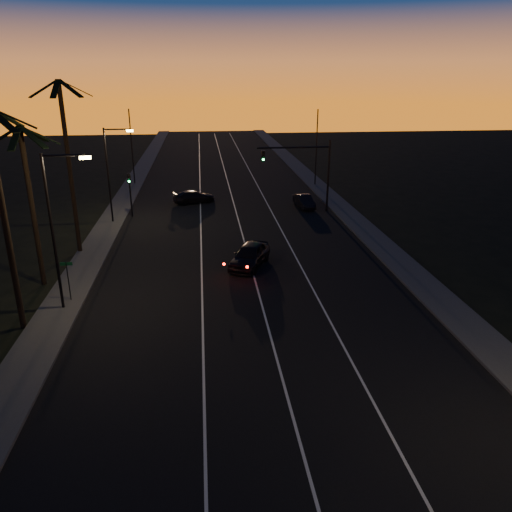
{
  "coord_description": "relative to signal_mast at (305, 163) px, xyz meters",
  "views": [
    {
      "loc": [
        -2.75,
        -7.14,
        12.86
      ],
      "look_at": [
        0.24,
        20.13,
        2.81
      ],
      "focal_mm": 35.0,
      "sensor_mm": 36.0,
      "label": 1
    }
  ],
  "objects": [
    {
      "name": "far_pole_left",
      "position": [
        -18.14,
        15.01,
        -0.28
      ],
      "size": [
        0.14,
        0.14,
        9.0
      ],
      "primitive_type": "cylinder",
      "color": "black",
      "rests_on": "ground"
    },
    {
      "name": "right_car",
      "position": [
        0.4,
        1.59,
        -4.13
      ],
      "size": [
        1.77,
        4.01,
        1.28
      ],
      "color": "black",
      "rests_on": "road"
    },
    {
      "name": "streetlight_left_far",
      "position": [
        -17.82,
        -1.99,
        0.28
      ],
      "size": [
        2.55,
        0.26,
        8.5
      ],
      "color": "black",
      "rests_on": "ground"
    },
    {
      "name": "lane_stripe_left",
      "position": [
        -10.14,
        -9.99,
        -4.76
      ],
      "size": [
        0.12,
        160.0,
        0.01
      ],
      "primitive_type": "cube",
      "color": "silver",
      "rests_on": "road"
    },
    {
      "name": "far_pole_right",
      "position": [
        3.86,
        12.01,
        -0.28
      ],
      "size": [
        0.14,
        0.14,
        9.0
      ],
      "primitive_type": "cylinder",
      "color": "black",
      "rests_on": "ground"
    },
    {
      "name": "lane_stripe_mid",
      "position": [
        -6.64,
        -9.99,
        -4.76
      ],
      "size": [
        0.12,
        160.0,
        0.01
      ],
      "primitive_type": "cube",
      "color": "silver",
      "rests_on": "road"
    },
    {
      "name": "street_sign",
      "position": [
        -17.94,
        -18.99,
        -3.13
      ],
      "size": [
        0.7,
        0.06,
        2.6
      ],
      "color": "black",
      "rests_on": "ground"
    },
    {
      "name": "road",
      "position": [
        -7.14,
        -9.99,
        -4.78
      ],
      "size": [
        20.0,
        170.0,
        0.01
      ],
      "primitive_type": "cube",
      "color": "black",
      "rests_on": "ground"
    },
    {
      "name": "signal_mast",
      "position": [
        0.0,
        0.0,
        0.0
      ],
      "size": [
        7.1,
        0.41,
        7.0
      ],
      "color": "black",
      "rests_on": "ground"
    },
    {
      "name": "palm_mid",
      "position": [
        -20.34,
        -15.99,
        1.47
      ],
      "size": [
        4.25,
        4.16,
        10.03
      ],
      "color": "black",
      "rests_on": "ground"
    },
    {
      "name": "cross_car",
      "position": [
        -10.77,
        4.81,
        -4.12
      ],
      "size": [
        4.8,
        3.16,
        1.29
      ],
      "color": "black",
      "rests_on": "road"
    },
    {
      "name": "lane_stripe_right",
      "position": [
        -3.14,
        -9.99,
        -4.76
      ],
      "size": [
        0.12,
        160.0,
        0.01
      ],
      "primitive_type": "cube",
      "color": "silver",
      "rests_on": "road"
    },
    {
      "name": "streetlight_left_near",
      "position": [
        -17.84,
        -19.99,
        0.54
      ],
      "size": [
        2.55,
        0.26,
        9.0
      ],
      "color": "black",
      "rests_on": "ground"
    },
    {
      "name": "sidewalk_right",
      "position": [
        4.06,
        -9.99,
        -4.7
      ],
      "size": [
        2.4,
        170.0,
        0.16
      ],
      "primitive_type": "cube",
      "color": "#373734",
      "rests_on": "ground"
    },
    {
      "name": "sidewalk_left",
      "position": [
        -18.34,
        -9.99,
        -4.7
      ],
      "size": [
        2.4,
        170.0,
        0.16
      ],
      "primitive_type": "cube",
      "color": "#373734",
      "rests_on": "ground"
    },
    {
      "name": "signal_post",
      "position": [
        -16.64,
        -0.01,
        -1.89
      ],
      "size": [
        0.28,
        0.37,
        4.2
      ],
      "color": "black",
      "rests_on": "ground"
    },
    {
      "name": "lead_car",
      "position": [
        -6.73,
        -14.23,
        -3.96
      ],
      "size": [
        3.87,
        5.57,
        1.62
      ],
      "color": "black",
      "rests_on": "road"
    },
    {
      "name": "palm_far",
      "position": [
        -19.34,
        -9.99,
        2.83
      ],
      "size": [
        4.25,
        4.16,
        12.53
      ],
      "color": "black",
      "rests_on": "ground"
    },
    {
      "name": "palm_near",
      "position": [
        -19.74,
        -21.99,
        2.29
      ],
      "size": [
        4.25,
        4.16,
        11.53
      ],
      "color": "black",
      "rests_on": "ground"
    }
  ]
}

